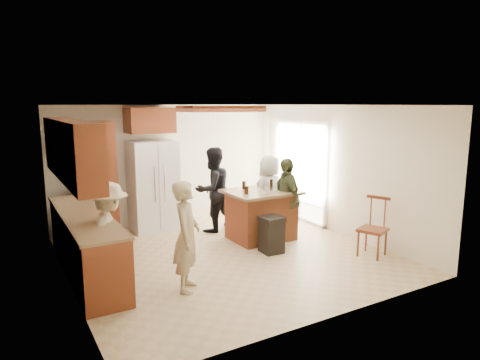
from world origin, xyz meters
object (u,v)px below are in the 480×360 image
person_side_right (286,199)px  person_front_left (187,236)px  person_counter (110,234)px  kitchen_island (261,214)px  spindle_chair (373,229)px  person_behind_right (270,193)px  person_behind_left (213,190)px  refrigerator (153,186)px  trash_bin (271,234)px

person_side_right → person_front_left: bearing=-56.8°
person_counter → kitchen_island: size_ratio=1.14×
kitchen_island → spindle_chair: size_ratio=1.29×
person_behind_right → spindle_chair: person_behind_right is taller
spindle_chair → person_front_left: bearing=174.2°
person_behind_left → person_behind_right: bearing=137.7°
person_behind_right → spindle_chair: 2.21m
person_front_left → refrigerator: size_ratio=0.84×
refrigerator → person_behind_left: bearing=-36.4°
person_behind_left → person_side_right: size_ratio=1.09×
person_front_left → trash_bin: person_front_left is taller
kitchen_island → trash_bin: size_ratio=2.03×
person_behind_right → trash_bin: bearing=41.8°
person_front_left → spindle_chair: (3.21, -0.33, -0.31)m
person_counter → spindle_chair: size_ratio=1.47×
person_behind_left → refrigerator: refrigerator is taller
person_behind_left → person_side_right: bearing=116.1°
person_behind_left → person_behind_right: 1.13m
person_front_left → person_counter: (-0.85, 0.72, -0.03)m
trash_bin → kitchen_island: bearing=70.6°
spindle_chair → kitchen_island: bearing=123.4°
person_counter → refrigerator: 2.71m
person_counter → kitchen_island: (2.95, 0.66, -0.26)m
kitchen_island → spindle_chair: 2.04m
spindle_chair → person_behind_left: bearing=122.5°
person_front_left → person_side_right: size_ratio=0.99×
spindle_chair → trash_bin: bearing=144.7°
person_side_right → kitchen_island: bearing=-111.0°
person_side_right → spindle_chair: person_side_right is taller
person_counter → trash_bin: person_counter is taller
person_side_right → person_behind_right: bearing=-175.1°
person_behind_right → person_side_right: person_side_right is taller
person_behind_left → person_counter: (-2.40, -1.58, -0.11)m
person_front_left → kitchen_island: size_ratio=1.19×
kitchen_island → person_side_right: bearing=-29.5°
person_front_left → person_behind_left: bearing=-1.8°
refrigerator → person_behind_right: bearing=-32.8°
person_behind_left → person_behind_right: person_behind_left is taller
person_counter → refrigerator: refrigerator is taller
person_front_left → person_behind_left: (1.54, 2.30, 0.08)m
person_side_right → person_behind_left: bearing=-131.9°
person_side_right → trash_bin: (-0.66, -0.50, -0.45)m
person_counter → trash_bin: (2.69, -0.06, -0.41)m
trash_bin → person_side_right: bearing=36.9°
person_behind_left → person_counter: person_behind_left is taller
person_behind_right → refrigerator: (-1.97, 1.27, 0.14)m
kitchen_island → person_behind_right: bearing=40.2°
person_behind_left → spindle_chair: size_ratio=1.69×
person_front_left → person_counter: person_front_left is taller
person_behind_right → trash_bin: person_behind_right is taller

